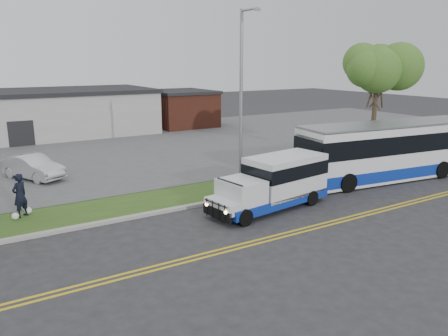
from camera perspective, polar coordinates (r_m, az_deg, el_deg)
ground at (r=21.06m, az=-0.54°, el=-5.56°), size 140.00×140.00×0.00m
lane_line_north at (r=18.07m, az=5.78°, el=-8.98°), size 70.00×0.12×0.01m
lane_line_south at (r=17.85m, az=6.36°, el=-9.30°), size 70.00×0.12×0.01m
curb at (r=21.93m, az=-2.01°, el=-4.55°), size 80.00×0.30×0.15m
verge at (r=23.46m, az=-4.16°, el=-3.41°), size 80.00×3.30×0.10m
parking_lot at (r=36.23m, az=-14.40°, el=2.36°), size 80.00×25.00×0.10m
commercial_building at (r=44.54m, az=-25.86°, el=6.27°), size 25.40×10.40×4.35m
brick_wing at (r=48.03m, az=-5.65°, el=7.77°), size 6.30×7.30×3.90m
tree_east at (r=31.40m, az=19.42°, el=11.64°), size 5.20×5.20×8.33m
streetlight_near at (r=23.83m, az=2.33°, el=9.60°), size 0.35×1.53×9.50m
shuttle_bus at (r=21.34m, az=6.81°, el=-1.66°), size 6.68×2.94×2.48m
transit_bus at (r=28.25m, az=21.02°, el=2.16°), size 12.52×4.25×3.40m
pedestrian at (r=21.67m, az=-25.12°, el=-3.26°), size 0.88×0.82×2.02m
parked_car_a at (r=28.47m, az=-23.68°, el=0.13°), size 3.38×4.54×1.43m
grocery_bag_left at (r=21.66m, az=-25.60°, el=-5.68°), size 0.32×0.32×0.32m
grocery_bag_right at (r=22.18m, az=-24.20°, el=-5.09°), size 0.32×0.32×0.32m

